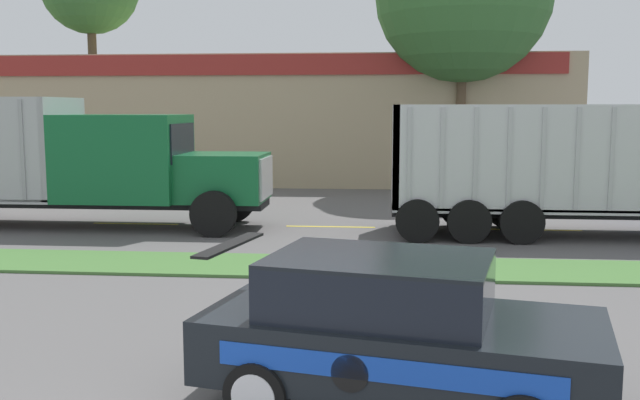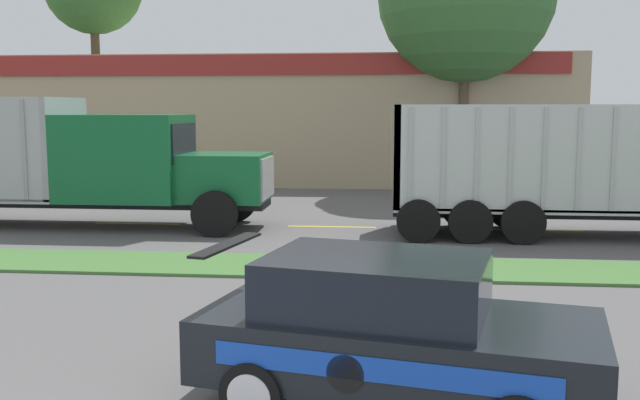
{
  "view_description": "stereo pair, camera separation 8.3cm",
  "coord_description": "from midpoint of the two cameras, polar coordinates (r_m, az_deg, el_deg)",
  "views": [
    {
      "loc": [
        2.77,
        -4.49,
        3.16
      ],
      "look_at": [
        1.55,
        8.63,
        1.47
      ],
      "focal_mm": 40.0,
      "sensor_mm": 36.0,
      "label": 1
    },
    {
      "loc": [
        2.85,
        -4.48,
        3.16
      ],
      "look_at": [
        1.55,
        8.63,
        1.47
      ],
      "focal_mm": 40.0,
      "sensor_mm": 36.0,
      "label": 2
    }
  ],
  "objects": [
    {
      "name": "centre_line_5",
      "position": [
        19.53,
        16.73,
        -2.29
      ],
      "size": [
        2.4,
        0.14,
        0.01
      ],
      "primitive_type": "cube",
      "color": "yellow",
      "rests_on": "ground_plane"
    },
    {
      "name": "centre_line_3",
      "position": [
        20.35,
        -14.63,
        -1.84
      ],
      "size": [
        2.4,
        0.14,
        0.01
      ],
      "primitive_type": "cube",
      "color": "yellow",
      "rests_on": "ground_plane"
    },
    {
      "name": "rally_car",
      "position": [
        7.71,
        5.71,
        -10.23
      ],
      "size": [
        4.46,
        2.73,
        1.65
      ],
      "color": "black",
      "rests_on": "ground_plane"
    },
    {
      "name": "dump_truck_lead",
      "position": [
        20.03,
        -18.14,
        2.57
      ],
      "size": [
        11.26,
        2.73,
        3.46
      ],
      "color": "black",
      "rests_on": "ground_plane"
    },
    {
      "name": "centre_line_4",
      "position": [
        19.2,
        0.72,
        -2.14
      ],
      "size": [
        2.4,
        0.14,
        0.01
      ],
      "primitive_type": "cube",
      "color": "yellow",
      "rests_on": "ground_plane"
    },
    {
      "name": "store_building_backdrop",
      "position": [
        34.76,
        -6.88,
        6.45
      ],
      "size": [
        29.64,
        12.1,
        5.32
      ],
      "color": "tan",
      "rests_on": "ground_plane"
    },
    {
      "name": "grass_verge",
      "position": [
        14.49,
        -6.03,
        -5.2
      ],
      "size": [
        120.0,
        2.02,
        0.06
      ],
      "primitive_type": "cube",
      "color": "#477538",
      "rests_on": "ground_plane"
    }
  ]
}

